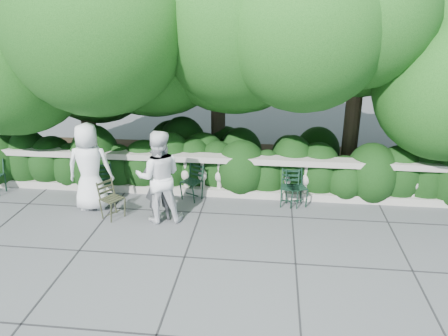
# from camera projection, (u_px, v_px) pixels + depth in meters

# --- Properties ---
(ground) EXTENTS (90.00, 90.00, 0.00)m
(ground) POSITION_uv_depth(u_px,v_px,m) (218.00, 232.00, 8.80)
(ground) COLOR #494A4F
(ground) RESTS_ON ground
(balustrade) EXTENTS (12.00, 0.44, 1.00)m
(balustrade) POSITION_uv_depth(u_px,v_px,m) (228.00, 176.00, 10.30)
(balustrade) COLOR #9E998E
(balustrade) RESTS_ON ground
(shrub_hedge) EXTENTS (15.00, 2.60, 1.70)m
(shrub_hedge) POSITION_uv_depth(u_px,v_px,m) (232.00, 176.00, 11.59)
(shrub_hedge) COLOR black
(shrub_hedge) RESTS_ON ground
(tree_canopy) EXTENTS (15.04, 6.52, 6.78)m
(tree_canopy) POSITION_uv_depth(u_px,v_px,m) (263.00, 19.00, 10.28)
(tree_canopy) COLOR #3F3023
(tree_canopy) RESTS_ON ground
(chair_b) EXTENTS (0.59, 0.61, 0.84)m
(chair_b) POSITION_uv_depth(u_px,v_px,m) (106.00, 201.00, 10.15)
(chair_b) COLOR black
(chair_b) RESTS_ON ground
(chair_c) EXTENTS (0.61, 0.63, 0.84)m
(chair_c) POSITION_uv_depth(u_px,v_px,m) (188.00, 201.00, 10.15)
(chair_c) COLOR black
(chair_c) RESTS_ON ground
(chair_e) EXTENTS (0.47, 0.51, 0.84)m
(chair_e) POSITION_uv_depth(u_px,v_px,m) (288.00, 208.00, 9.81)
(chair_e) COLOR black
(chair_e) RESTS_ON ground
(chair_f) EXTENTS (0.58, 0.60, 0.84)m
(chair_f) POSITION_uv_depth(u_px,v_px,m) (298.00, 208.00, 9.82)
(chair_f) COLOR black
(chair_f) RESTS_ON ground
(chair_weathered) EXTENTS (0.64, 0.63, 0.84)m
(chair_weathered) POSITION_uv_depth(u_px,v_px,m) (118.00, 220.00, 9.30)
(chair_weathered) COLOR black
(chair_weathered) RESTS_ON ground
(person_businessman) EXTENTS (1.03, 0.74, 1.97)m
(person_businessman) POSITION_uv_depth(u_px,v_px,m) (89.00, 167.00, 9.48)
(person_businessman) COLOR white
(person_businessman) RESTS_ON ground
(person_woman_grey) EXTENTS (0.69, 0.55, 1.64)m
(person_woman_grey) POSITION_uv_depth(u_px,v_px,m) (159.00, 184.00, 9.02)
(person_woman_grey) COLOR #3A3A3E
(person_woman_grey) RESTS_ON ground
(person_casual_man) EXTENTS (1.09, 0.92, 1.96)m
(person_casual_man) POSITION_uv_depth(u_px,v_px,m) (159.00, 177.00, 8.95)
(person_casual_man) COLOR white
(person_casual_man) RESTS_ON ground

